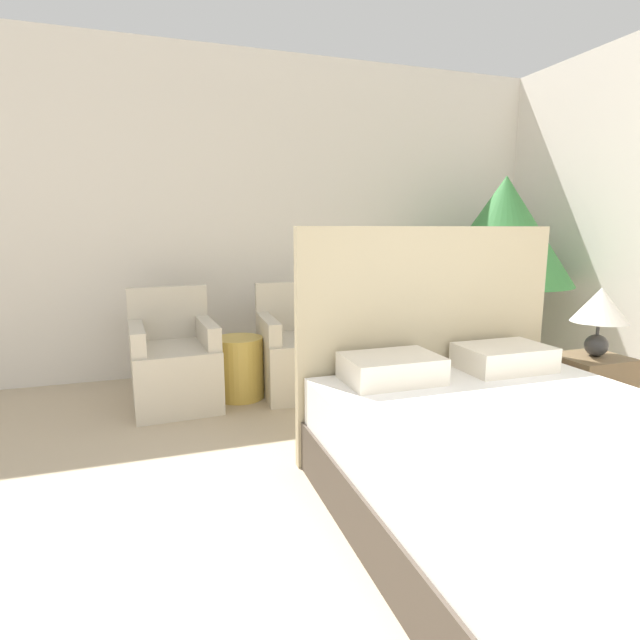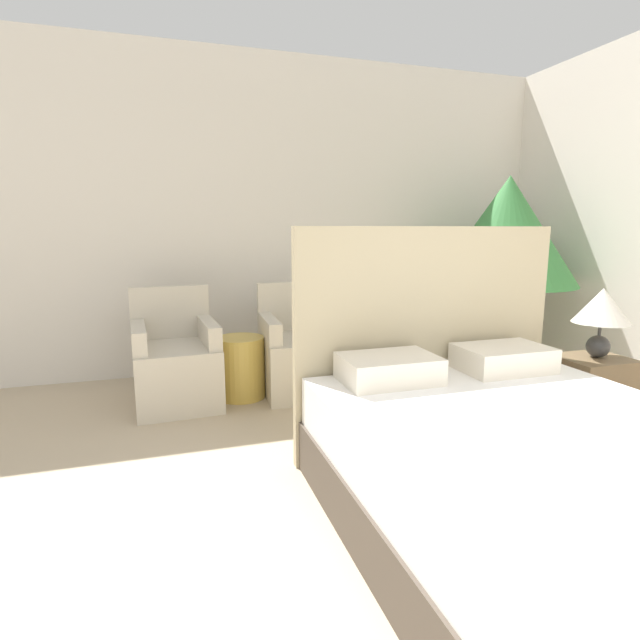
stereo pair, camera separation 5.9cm
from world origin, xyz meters
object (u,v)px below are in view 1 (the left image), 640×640
object	(u,v)px
bed	(530,466)
nightstand	(588,397)
table_lamp	(600,309)
potted_palm	(503,235)
armchair_near_window_right	(299,358)
side_table	(239,368)
armchair_near_window_left	(175,368)

from	to	relation	value
bed	nightstand	distance (m)	1.30
bed	table_lamp	world-z (taller)	bed
nightstand	bed	bearing A→B (deg)	-146.73
bed	potted_palm	xyz separation A→B (m)	(1.53, 2.21, 0.98)
table_lamp	nightstand	bearing A→B (deg)	179.23
armchair_near_window_right	side_table	xyz separation A→B (m)	(-0.49, 0.01, -0.05)
bed	side_table	world-z (taller)	bed
bed	side_table	bearing A→B (deg)	112.83
bed	armchair_near_window_left	xyz separation A→B (m)	(-1.42, 2.18, -0.01)
nightstand	side_table	size ratio (longest dim) A/B	1.09
armchair_near_window_right	side_table	world-z (taller)	armchair_near_window_right
potted_palm	side_table	distance (m)	2.67
armchair_near_window_left	armchair_near_window_right	distance (m)	0.99
potted_palm	table_lamp	xyz separation A→B (m)	(-0.42, -1.49, -0.44)
armchair_near_window_left	side_table	xyz separation A→B (m)	(0.49, 0.01, -0.05)
potted_palm	bed	bearing A→B (deg)	-124.82
armchair_near_window_left	side_table	world-z (taller)	armchair_near_window_left
armchair_near_window_right	potted_palm	distance (m)	2.20
armchair_near_window_left	potted_palm	world-z (taller)	potted_palm
table_lamp	potted_palm	bearing A→B (deg)	74.13
bed	nightstand	size ratio (longest dim) A/B	3.71
armchair_near_window_left	table_lamp	size ratio (longest dim) A/B	2.01
armchair_near_window_left	armchair_near_window_right	xyz separation A→B (m)	(0.99, 0.00, 0.00)
bed	side_table	xyz separation A→B (m)	(-0.92, 2.19, -0.06)
armchair_near_window_left	nightstand	distance (m)	2.90
potted_palm	side_table	world-z (taller)	potted_palm
armchair_near_window_right	nightstand	distance (m)	2.11
bed	armchair_near_window_right	size ratio (longest dim) A/B	2.25
table_lamp	side_table	bearing A→B (deg)	144.00
nightstand	potted_palm	bearing A→B (deg)	73.32
bed	nightstand	world-z (taller)	bed
armchair_near_window_right	potted_palm	bearing A→B (deg)	3.71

